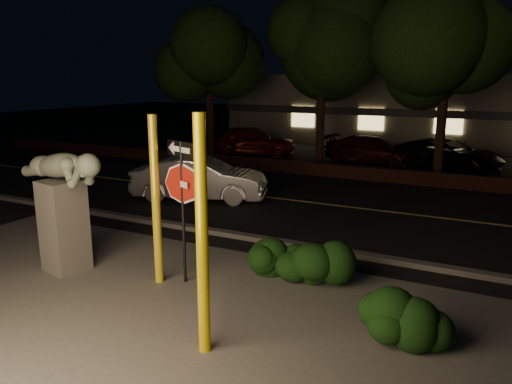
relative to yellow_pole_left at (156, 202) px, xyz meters
The scene contains 22 objects.
ground 10.35m from the yellow_pole_left, 84.99° to the left, with size 90.00×90.00×0.00m, color black.
patio 2.01m from the yellow_pole_left, 42.32° to the right, with size 14.00×6.00×0.02m, color #4C4944.
road 7.42m from the yellow_pole_left, 82.91° to the left, with size 80.00×8.00×0.01m, color black.
lane_marking 7.42m from the yellow_pole_left, 82.91° to the left, with size 80.00×0.12×0.01m, color #C3B74E.
curb 3.57m from the yellow_pole_left, 73.86° to the left, with size 80.00×0.25×0.12m, color #4C4944.
brick_wall 11.60m from the yellow_pole_left, 85.55° to the left, with size 40.00×0.35×0.50m, color #482217.
parking_lot 17.29m from the yellow_pole_left, 87.02° to the left, with size 40.00×12.00×0.01m, color black.
building 25.19m from the yellow_pole_left, 87.97° to the left, with size 22.00×10.20×4.00m.
tree_far_a 15.44m from the yellow_pole_left, 118.32° to the left, with size 4.60×4.60×7.43m.
tree_far_b 14.19m from the yellow_pole_left, 96.84° to the left, with size 5.20×5.20×8.41m.
tree_far_c 14.02m from the yellow_pole_left, 75.36° to the left, with size 4.80×4.80×7.84m.
yellow_pole_left is the anchor object (origin of this frame).
yellow_pole_right 2.73m from the yellow_pole_left, 38.53° to the right, with size 0.17×0.17×3.45m, color #DAC20A.
signpost 0.60m from the yellow_pole_left, 25.85° to the left, with size 0.88×0.36×2.75m.
sculpture 2.07m from the yellow_pole_left, 169.74° to the right, with size 2.37×1.04×2.53m.
hedge_center 2.63m from the yellow_pole_left, 34.16° to the left, with size 1.70×0.80×0.88m, color black.
hedge_right 3.28m from the yellow_pole_left, 25.61° to the left, with size 1.57×0.84×1.03m, color black.
hedge_far_right 4.77m from the yellow_pole_left, ahead, with size 1.34×0.84×0.93m, color black.
silver_sedan 6.70m from the yellow_pole_left, 116.46° to the left, with size 1.48×4.25×1.40m, color silver.
parked_car_red 16.02m from the yellow_pole_left, 111.09° to the left, with size 1.75×4.34×1.48m, color maroon.
parked_car_darkred 15.35m from the yellow_pole_left, 89.29° to the left, with size 1.73×4.25×1.23m, color #3D130C.
parked_car_dark 15.78m from the yellow_pole_left, 77.40° to the left, with size 2.14×4.64×1.29m, color black.
Camera 1 is at (4.88, -7.38, 3.91)m, focal length 35.00 mm.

